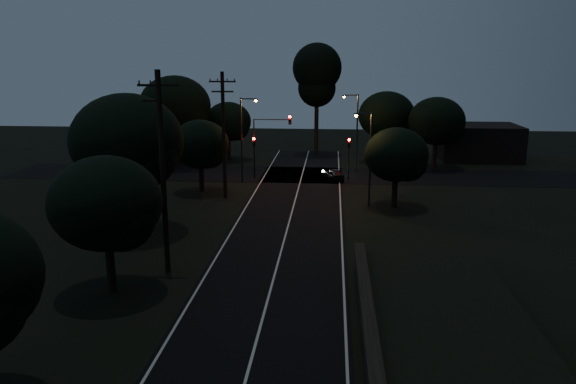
{
  "coord_description": "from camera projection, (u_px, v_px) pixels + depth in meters",
  "views": [
    {
      "loc": [
        3.04,
        -13.76,
        11.57
      ],
      "look_at": [
        0.0,
        24.0,
        2.5
      ],
      "focal_mm": 35.0,
      "sensor_mm": 36.0,
      "label": 1
    }
  ],
  "objects": [
    {
      "name": "utility_pole_mid",
      "position": [
        163.0,
        170.0,
        29.94
      ],
      "size": [
        2.2,
        0.3,
        11.0
      ],
      "color": "black",
      "rests_on": "ground"
    },
    {
      "name": "streetlight_b",
      "position": [
        355.0,
        127.0,
        57.43
      ],
      "size": [
        1.66,
        0.26,
        8.0
      ],
      "color": "black",
      "rests_on": "ground"
    },
    {
      "name": "tree_left_d",
      "position": [
        202.0,
        146.0,
        48.82
      ],
      "size": [
        5.02,
        5.02,
        6.37
      ],
      "color": "black",
      "rests_on": "ground"
    },
    {
      "name": "tree_left_c",
      "position": [
        130.0,
        144.0,
        36.84
      ],
      "size": [
        7.42,
        7.42,
        9.38
      ],
      "color": "black",
      "rests_on": "ground"
    },
    {
      "name": "road_surface",
      "position": [
        295.0,
        201.0,
        46.44
      ],
      "size": [
        60.0,
        70.0,
        0.03
      ],
      "color": "black",
      "rests_on": "ground"
    },
    {
      "name": "signal_left",
      "position": [
        254.0,
        150.0,
        54.73
      ],
      "size": [
        0.28,
        0.35,
        4.1
      ],
      "color": "black",
      "rests_on": "ground"
    },
    {
      "name": "tree_right_a",
      "position": [
        399.0,
        156.0,
        43.66
      ],
      "size": [
        4.99,
        4.99,
        6.35
      ],
      "color": "black",
      "rests_on": "ground"
    },
    {
      "name": "signal_mast",
      "position": [
        271.0,
        135.0,
        54.25
      ],
      "size": [
        3.7,
        0.35,
        6.25
      ],
      "color": "black",
      "rests_on": "ground"
    },
    {
      "name": "tree_far_ne",
      "position": [
        389.0,
        117.0,
        62.69
      ],
      "size": [
        6.31,
        6.31,
        7.99
      ],
      "color": "black",
      "rests_on": "ground"
    },
    {
      "name": "signal_right",
      "position": [
        349.0,
        151.0,
        54.01
      ],
      "size": [
        0.28,
        0.35,
        4.1
      ],
      "color": "black",
      "rests_on": "ground"
    },
    {
      "name": "tree_left_b",
      "position": [
        109.0,
        206.0,
        27.35
      ],
      "size": [
        5.5,
        5.5,
        6.99
      ],
      "color": "black",
      "rests_on": "ground"
    },
    {
      "name": "building_right",
      "position": [
        478.0,
        142.0,
        65.62
      ],
      "size": [
        9.0,
        7.0,
        4.0
      ],
      "primitive_type": "cube",
      "color": "black",
      "rests_on": "ground"
    },
    {
      "name": "streetlight_a",
      "position": [
        243.0,
        134.0,
        52.44
      ],
      "size": [
        1.66,
        0.26,
        8.0
      ],
      "color": "black",
      "rests_on": "ground"
    },
    {
      "name": "streetlight_c",
      "position": [
        368.0,
        153.0,
        43.88
      ],
      "size": [
        1.46,
        0.26,
        7.5
      ],
      "color": "black",
      "rests_on": "ground"
    },
    {
      "name": "car",
      "position": [
        334.0,
        174.0,
        54.67
      ],
      "size": [
        2.32,
        3.54,
        1.12
      ],
      "primitive_type": "imported",
      "rotation": [
        0.0,
        0.0,
        3.47
      ],
      "color": "black",
      "rests_on": "ground"
    },
    {
      "name": "tree_far_nw",
      "position": [
        230.0,
        123.0,
        64.31
      ],
      "size": [
        5.29,
        5.29,
        6.7
      ],
      "color": "black",
      "rests_on": "ground"
    },
    {
      "name": "utility_pole_far",
      "position": [
        224.0,
        133.0,
        46.48
      ],
      "size": [
        2.2,
        0.3,
        10.5
      ],
      "color": "black",
      "rests_on": "ground"
    },
    {
      "name": "tree_far_w",
      "position": [
        177.0,
        108.0,
        60.3
      ],
      "size": [
        7.67,
        7.67,
        9.78
      ],
      "color": "black",
      "rests_on": "ground"
    },
    {
      "name": "tall_pine",
      "position": [
        317.0,
        74.0,
        67.26
      ],
      "size": [
        5.88,
        5.88,
        13.37
      ],
      "color": "black",
      "rests_on": "ground"
    },
    {
      "name": "building_left",
      "position": [
        142.0,
        138.0,
        67.73
      ],
      "size": [
        10.0,
        8.0,
        4.4
      ],
      "primitive_type": "cube",
      "color": "black",
      "rests_on": "ground"
    },
    {
      "name": "tree_far_e",
      "position": [
        439.0,
        122.0,
        59.46
      ],
      "size": [
        5.98,
        5.98,
        7.59
      ],
      "color": "black",
      "rests_on": "ground"
    }
  ]
}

